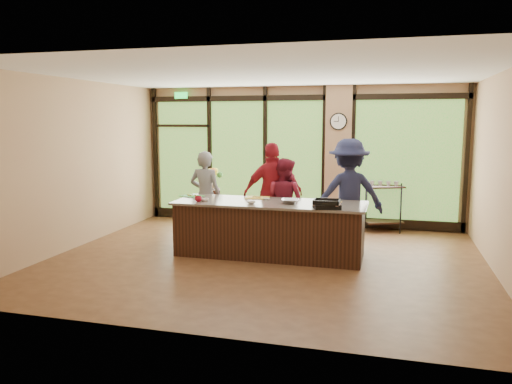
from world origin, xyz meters
The scene contains 25 objects.
floor centered at (0.00, 0.00, 0.00)m, with size 7.00×7.00×0.00m, color #4D2E1B.
ceiling centered at (0.00, 0.00, 3.00)m, with size 7.00×7.00×0.00m, color silver.
back_wall centered at (0.00, 3.00, 1.50)m, with size 7.00×7.00×0.00m, color tan.
left_wall centered at (-3.50, 0.00, 1.50)m, with size 6.00×6.00×0.00m, color tan.
right_wall centered at (3.50, 0.00, 1.50)m, with size 6.00×6.00×0.00m, color tan.
window_wall centered at (0.16, 2.95, 1.39)m, with size 6.90×0.12×3.00m.
island_base centered at (0.00, 0.30, 0.44)m, with size 3.10×1.00×0.88m, color #321910.
countertop centered at (0.00, 0.30, 0.90)m, with size 3.20×1.10×0.04m, color slate.
wall_clock centered at (0.85, 2.87, 2.25)m, with size 0.36×0.04×0.36m.
cook_left centered at (-1.45, 1.08, 0.85)m, with size 0.62×0.41×1.71m, color slate.
cook_midleft centered at (0.08, 1.09, 0.80)m, with size 0.78×0.61×1.60m, color maroon.
cook_midright centered at (-0.13, 1.10, 0.94)m, with size 1.10×0.46×1.88m, color maroon.
cook_right centered at (1.24, 1.11, 0.98)m, with size 1.27×0.73×1.96m, color #1B1F3D.
roasting_pan centered at (1.00, -0.07, 0.96)m, with size 0.40×0.31×0.07m, color black.
mixing_bowl centered at (0.36, 0.23, 0.96)m, with size 0.30×0.30×0.07m, color silver.
cutting_board_left centered at (-1.50, 0.53, 0.93)m, with size 0.38×0.28×0.01m, color green.
cutting_board_center centered at (-0.31, 0.65, 0.93)m, with size 0.41×0.31×0.01m, color gold.
cutting_board_right centered at (0.96, 0.48, 0.93)m, with size 0.39×0.29×0.01m, color gold.
prep_bowl_near centered at (-1.08, 0.08, 0.94)m, with size 0.14×0.14×0.04m, color silver.
prep_bowl_mid centered at (-0.25, 0.03, 0.94)m, with size 0.14×0.14×0.04m, color silver.
prep_bowl_far centered at (-0.10, 0.49, 0.93)m, with size 0.12×0.12×0.03m, color silver.
red_ramekin centered at (-1.16, 0.00, 0.97)m, with size 0.12×0.12×0.09m, color maroon.
flower_stand centered at (-1.68, 1.95, 0.42)m, with size 0.42×0.42×0.85m, color #321910.
flower_vase centered at (-1.68, 1.95, 0.97)m, with size 0.23×0.23×0.25m, color #9B7F54.
bar_cart centered at (1.82, 2.75, 0.63)m, with size 0.87×0.69×1.04m.
Camera 1 is at (1.94, -7.72, 2.28)m, focal length 35.00 mm.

